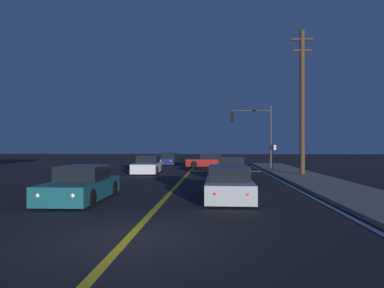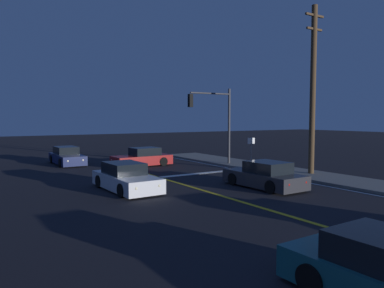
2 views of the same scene
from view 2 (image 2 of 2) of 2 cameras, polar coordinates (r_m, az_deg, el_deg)
lane_line_center at (r=14.03m, az=13.98°, el=-10.54°), size 0.20×38.62×0.01m
lane_line_edge_right at (r=18.74m, az=26.83°, el=-7.17°), size 0.16×38.62×0.01m
stop_bar at (r=23.44m, az=1.67°, el=-4.55°), size 6.24×0.50×0.01m
car_side_waiting_white at (r=18.20m, az=-10.27°, el=-5.27°), size 2.02×4.64×1.34m
car_following_oncoming_charcoal at (r=18.92m, az=11.24°, el=-4.93°), size 2.04×4.44×1.34m
car_distant_tail_red at (r=27.16m, az=-7.71°, el=-2.17°), size 4.32×2.04×1.34m
car_parked_curb_navy at (r=29.39m, az=-18.91°, el=-1.88°), size 1.84×4.73×1.34m
traffic_signal_near_right at (r=26.57m, az=3.62°, el=4.60°), size 3.63×0.28×5.67m
utility_pole_right at (r=23.39m, az=18.29°, el=8.06°), size 1.53×0.34×10.19m
street_sign_corner at (r=25.09m, az=9.19°, el=-0.57°), size 0.56×0.09×2.23m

